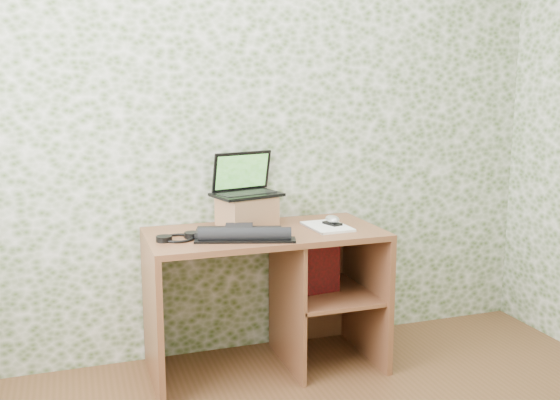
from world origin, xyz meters
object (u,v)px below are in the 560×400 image
object	(u,v)px
laptop	(245,185)
keyboard	(242,234)
notepad	(327,227)
desk	(277,278)
riser	(247,211)

from	to	relation	value
laptop	keyboard	distance (m)	0.36
keyboard	notepad	world-z (taller)	keyboard
desk	notepad	size ratio (longest dim) A/B	4.32
laptop	notepad	distance (m)	0.49
desk	riser	size ratio (longest dim) A/B	4.46
notepad	riser	bearing A→B (deg)	152.73
desk	laptop	xyz separation A→B (m)	(-0.13, 0.15, 0.48)
laptop	notepad	xyz separation A→B (m)	(0.39, -0.21, -0.21)
laptop	desk	bearing A→B (deg)	-63.75
laptop	notepad	world-z (taller)	laptop
keyboard	notepad	distance (m)	0.49
desk	laptop	distance (m)	0.52
desk	keyboard	world-z (taller)	keyboard
laptop	notepad	bearing A→B (deg)	-43.37
riser	laptop	distance (m)	0.14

